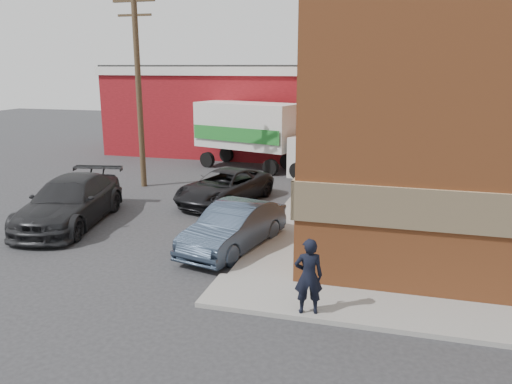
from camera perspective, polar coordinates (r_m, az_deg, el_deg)
The scene contains 9 objects.
ground at distance 13.56m, azimuth -2.09°, elevation -9.93°, with size 90.00×90.00×0.00m, color #28282B.
sidewalk_west at distance 21.73m, azimuth 6.58°, elevation -0.50°, with size 1.80×18.00×0.12m, color gray.
warehouse at distance 33.36m, azimuth -1.65°, elevation 9.52°, with size 16.30×8.30×5.60m.
utility_pole at distance 23.65m, azimuth -13.29°, elevation 11.92°, with size 2.00×0.26×9.00m.
man at distance 11.31m, azimuth 6.02°, elevation -9.54°, with size 0.64×0.42×1.77m, color black.
sedan at distance 15.43m, azimuth -2.56°, elevation -4.03°, with size 1.52×4.36×1.44m, color #2F3C4E.
suv_a at distance 20.71m, azimuth -3.62°, elevation 0.60°, with size 2.26×4.89×1.36m, color black.
suv_b at distance 19.05m, azimuth -20.48°, elevation -1.03°, with size 2.33×5.72×1.66m, color #232325.
box_truck at distance 27.19m, azimuth 0.21°, elevation 6.89°, with size 7.61×4.13×3.60m.
Camera 1 is at (3.76, -11.78, 5.55)m, focal length 35.00 mm.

